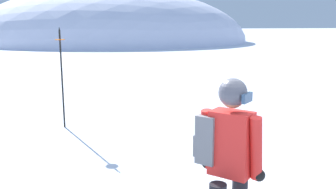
{
  "coord_description": "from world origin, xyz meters",
  "views": [
    {
      "loc": [
        -1.59,
        -3.03,
        2.17
      ],
      "look_at": [
        -0.12,
        2.81,
        1.0
      ],
      "focal_mm": 39.15,
      "sensor_mm": 36.0,
      "label": 1
    }
  ],
  "objects": [
    {
      "name": "snowboarder_main",
      "position": [
        -0.32,
        -0.16,
        0.92
      ],
      "size": [
        1.44,
        1.32,
        1.71
      ],
      "color": "yellow",
      "rests_on": "ground"
    },
    {
      "name": "piste_marker_near",
      "position": [
        -1.89,
        4.81,
        1.2
      ],
      "size": [
        0.2,
        0.2,
        2.11
      ],
      "color": "black",
      "rests_on": "ground"
    },
    {
      "name": "rock_dark",
      "position": [
        0.93,
        2.64,
        0.0
      ],
      "size": [
        0.79,
        0.67,
        0.55
      ],
      "color": "#282628",
      "rests_on": "ground"
    },
    {
      "name": "ridge_peak_main",
      "position": [
        2.68,
        41.75,
        0.0
      ],
      "size": [
        32.29,
        29.06,
        12.5
      ],
      "color": "white",
      "rests_on": "ground"
    }
  ]
}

